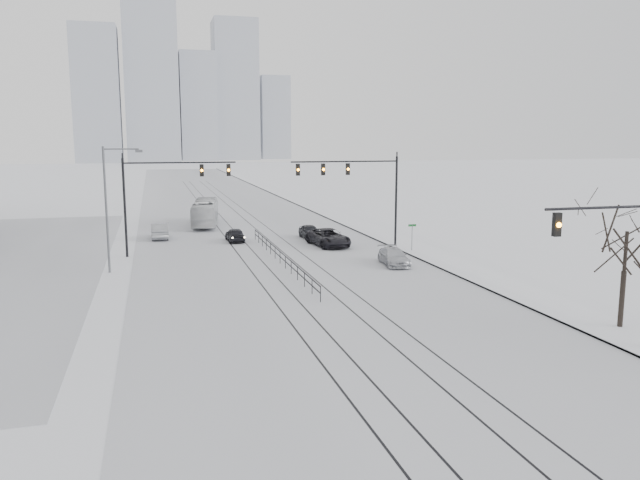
{
  "coord_description": "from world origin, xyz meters",
  "views": [
    {
      "loc": [
        -9.23,
        -16.33,
        9.46
      ],
      "look_at": [
        0.8,
        21.11,
        3.2
      ],
      "focal_mm": 35.0,
      "sensor_mm": 36.0,
      "label": 1
    }
  ],
  "objects_px": {
    "sedan_sb_inner": "(235,235)",
    "box_truck": "(205,213)",
    "traffic_mast_near": "(630,253)",
    "sedan_nb_far": "(310,232)",
    "bare_tree": "(626,242)",
    "sedan_sb_outer": "(160,231)",
    "sedan_nb_right": "(394,257)",
    "sedan_nb_front": "(328,238)"
  },
  "relations": [
    {
      "from": "traffic_mast_near",
      "to": "sedan_sb_outer",
      "type": "relative_size",
      "value": 1.53
    },
    {
      "from": "bare_tree",
      "to": "sedan_sb_outer",
      "type": "bearing_deg",
      "value": 121.35
    },
    {
      "from": "sedan_nb_front",
      "to": "box_truck",
      "type": "xyz_separation_m",
      "value": [
        -9.52,
        16.44,
        0.67
      ]
    },
    {
      "from": "sedan_sb_inner",
      "to": "box_truck",
      "type": "xyz_separation_m",
      "value": [
        -1.76,
        11.72,
        0.8
      ]
    },
    {
      "from": "traffic_mast_near",
      "to": "bare_tree",
      "type": "height_order",
      "value": "traffic_mast_near"
    },
    {
      "from": "bare_tree",
      "to": "box_truck",
      "type": "relative_size",
      "value": 0.59
    },
    {
      "from": "sedan_nb_front",
      "to": "sedan_nb_right",
      "type": "bearing_deg",
      "value": -82.57
    },
    {
      "from": "traffic_mast_near",
      "to": "sedan_sb_inner",
      "type": "xyz_separation_m",
      "value": [
        -12.79,
        35.42,
        -3.92
      ]
    },
    {
      "from": "bare_tree",
      "to": "sedan_nb_right",
      "type": "xyz_separation_m",
      "value": [
        -4.94,
        18.22,
        -3.86
      ]
    },
    {
      "from": "bare_tree",
      "to": "box_truck",
      "type": "distance_m",
      "value": 47.38
    },
    {
      "from": "sedan_nb_far",
      "to": "box_truck",
      "type": "xyz_separation_m",
      "value": [
        -8.95,
        11.89,
        0.77
      ]
    },
    {
      "from": "sedan_sb_inner",
      "to": "sedan_sb_outer",
      "type": "xyz_separation_m",
      "value": [
        -6.77,
        3.64,
        0.12
      ]
    },
    {
      "from": "sedan_nb_far",
      "to": "box_truck",
      "type": "distance_m",
      "value": 14.9
    },
    {
      "from": "traffic_mast_near",
      "to": "sedan_sb_outer",
      "type": "bearing_deg",
      "value": 116.59
    },
    {
      "from": "sedan_sb_inner",
      "to": "bare_tree",
      "type": "bearing_deg",
      "value": 113.67
    },
    {
      "from": "sedan_nb_right",
      "to": "sedan_nb_far",
      "type": "distance_m",
      "value": 14.36
    },
    {
      "from": "traffic_mast_near",
      "to": "sedan_nb_far",
      "type": "xyz_separation_m",
      "value": [
        -5.59,
        35.25,
        -3.89
      ]
    },
    {
      "from": "sedan_nb_right",
      "to": "sedan_nb_far",
      "type": "bearing_deg",
      "value": 108.66
    },
    {
      "from": "bare_tree",
      "to": "sedan_nb_far",
      "type": "relative_size",
      "value": 1.55
    },
    {
      "from": "traffic_mast_near",
      "to": "sedan_nb_far",
      "type": "distance_m",
      "value": 35.9
    },
    {
      "from": "bare_tree",
      "to": "sedan_sb_inner",
      "type": "height_order",
      "value": "bare_tree"
    },
    {
      "from": "sedan_sb_outer",
      "to": "sedan_nb_far",
      "type": "xyz_separation_m",
      "value": [
        13.96,
        -3.82,
        -0.09
      ]
    },
    {
      "from": "sedan_nb_far",
      "to": "box_truck",
      "type": "bearing_deg",
      "value": 126.15
    },
    {
      "from": "sedan_sb_inner",
      "to": "sedan_nb_far",
      "type": "distance_m",
      "value": 7.2
    },
    {
      "from": "sedan_sb_outer",
      "to": "box_truck",
      "type": "xyz_separation_m",
      "value": [
        5.01,
        8.08,
        0.69
      ]
    },
    {
      "from": "sedan_nb_front",
      "to": "box_truck",
      "type": "distance_m",
      "value": 19.01
    },
    {
      "from": "sedan_nb_far",
      "to": "sedan_nb_front",
      "type": "bearing_deg",
      "value": -83.67
    },
    {
      "from": "sedan_sb_inner",
      "to": "sedan_nb_front",
      "type": "bearing_deg",
      "value": 147.27
    },
    {
      "from": "sedan_nb_far",
      "to": "bare_tree",
      "type": "bearing_deg",
      "value": -76.88
    },
    {
      "from": "sedan_sb_outer",
      "to": "sedan_nb_far",
      "type": "distance_m",
      "value": 14.47
    },
    {
      "from": "sedan_sb_outer",
      "to": "box_truck",
      "type": "distance_m",
      "value": 9.53
    },
    {
      "from": "traffic_mast_near",
      "to": "sedan_nb_far",
      "type": "bearing_deg",
      "value": 99.02
    },
    {
      "from": "sedan_nb_right",
      "to": "box_truck",
      "type": "bearing_deg",
      "value": 121.22
    },
    {
      "from": "sedan_sb_inner",
      "to": "box_truck",
      "type": "relative_size",
      "value": 0.36
    },
    {
      "from": "traffic_mast_near",
      "to": "bare_tree",
      "type": "distance_m",
      "value": 3.85
    },
    {
      "from": "sedan_sb_inner",
      "to": "sedan_nb_far",
      "type": "xyz_separation_m",
      "value": [
        7.2,
        -0.17,
        0.03
      ]
    },
    {
      "from": "traffic_mast_near",
      "to": "sedan_nb_right",
      "type": "distance_m",
      "value": 21.73
    },
    {
      "from": "sedan_nb_front",
      "to": "box_truck",
      "type": "bearing_deg",
      "value": 112.8
    },
    {
      "from": "traffic_mast_near",
      "to": "sedan_nb_front",
      "type": "distance_m",
      "value": 31.34
    },
    {
      "from": "sedan_sb_outer",
      "to": "sedan_nb_front",
      "type": "bearing_deg",
      "value": 150.41
    },
    {
      "from": "bare_tree",
      "to": "box_truck",
      "type": "bearing_deg",
      "value": 111.01
    },
    {
      "from": "bare_tree",
      "to": "sedan_sb_inner",
      "type": "bearing_deg",
      "value": 115.12
    }
  ]
}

